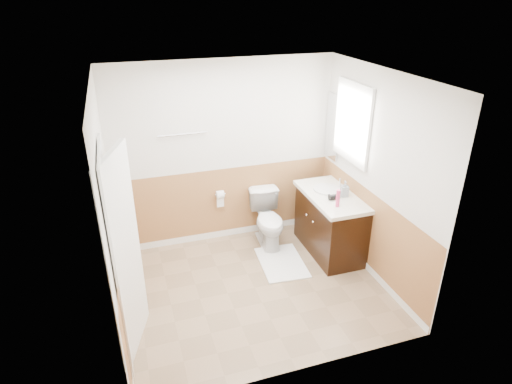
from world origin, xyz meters
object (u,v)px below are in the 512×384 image
object	(u,v)px
toilet	(269,220)
lotion_bottle	(338,198)
bath_mat	(282,263)
vanity_cabinet	(330,225)
soap_dispenser	(345,189)

from	to	relation	value
toilet	lotion_bottle	size ratio (longest dim) A/B	3.37
toilet	bath_mat	bearing A→B (deg)	-85.55
vanity_cabinet	soap_dispenser	world-z (taller)	soap_dispenser
toilet	soap_dispenser	size ratio (longest dim) A/B	3.60
vanity_cabinet	soap_dispenser	distance (m)	0.57
toilet	vanity_cabinet	distance (m)	0.84
soap_dispenser	bath_mat	bearing A→B (deg)	-179.20
toilet	bath_mat	size ratio (longest dim) A/B	0.93
toilet	bath_mat	xyz separation A→B (m)	(0.00, -0.53, -0.36)
lotion_bottle	toilet	bearing A→B (deg)	129.35
vanity_cabinet	soap_dispenser	xyz separation A→B (m)	(0.12, -0.09, 0.55)
soap_dispenser	lotion_bottle	bearing A→B (deg)	-132.91
toilet	soap_dispenser	world-z (taller)	soap_dispenser
bath_mat	vanity_cabinet	size ratio (longest dim) A/B	0.73
toilet	vanity_cabinet	bearing A→B (deg)	-26.53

